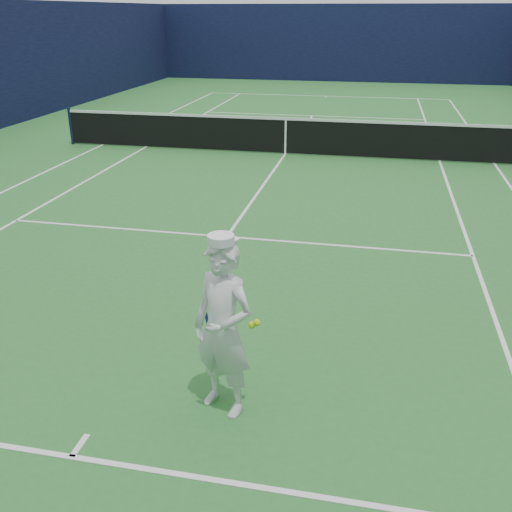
{
  "coord_description": "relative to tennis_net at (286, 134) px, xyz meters",
  "views": [
    {
      "loc": [
        2.42,
        -15.41,
        3.66
      ],
      "look_at": [
        1.16,
        -9.42,
        1.02
      ],
      "focal_mm": 40.0,
      "sensor_mm": 36.0,
      "label": 1
    }
  ],
  "objects": [
    {
      "name": "court_markings",
      "position": [
        0.0,
        0.0,
        -0.55
      ],
      "size": [
        11.03,
        23.83,
        0.01
      ],
      "color": "white",
      "rests_on": "ground"
    },
    {
      "name": "tennis_player",
      "position": [
        1.16,
        -10.92,
        0.35
      ],
      "size": [
        0.77,
        0.73,
        1.85
      ],
      "rotation": [
        0.0,
        0.0,
        -0.41
      ],
      "color": "white",
      "rests_on": "ground"
    },
    {
      "name": "tennis_net",
      "position": [
        0.0,
        0.0,
        0.0
      ],
      "size": [
        12.88,
        0.09,
        1.07
      ],
      "color": "#141E4C",
      "rests_on": "ground"
    },
    {
      "name": "ground",
      "position": [
        0.0,
        0.0,
        -0.55
      ],
      "size": [
        80.0,
        80.0,
        0.0
      ],
      "primitive_type": "plane",
      "color": "#296D2C",
      "rests_on": "ground"
    },
    {
      "name": "windscreen_fence",
      "position": [
        0.0,
        0.0,
        1.45
      ],
      "size": [
        20.12,
        36.12,
        4.0
      ],
      "color": "black",
      "rests_on": "ground"
    }
  ]
}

